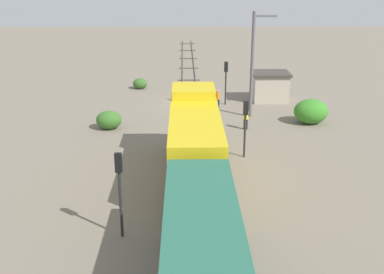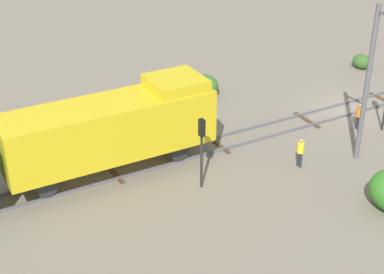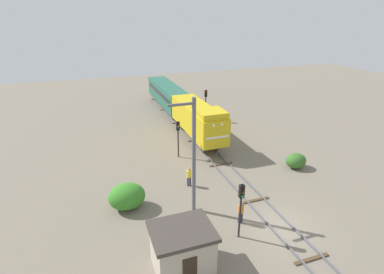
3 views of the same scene
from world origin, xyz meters
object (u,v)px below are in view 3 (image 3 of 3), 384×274
traffic_signal_mid (178,133)px  relay_hut (182,249)px  locomotive (198,118)px  worker_near_track (241,211)px  passenger_car_leading (167,93)px  worker_by_signal (189,175)px  catenary_mast (193,155)px  traffic_signal_near (241,202)px  traffic_signal_far (206,100)px

traffic_signal_mid → relay_hut: (-4.10, -14.08, -1.30)m
locomotive → worker_near_track: (-2.40, -14.89, -1.78)m
passenger_car_leading → worker_by_signal: 22.78m
catenary_mast → relay_hut: catenary_mast is taller
relay_hut → catenary_mast: bearing=64.0°
worker_by_signal → relay_hut: relay_hut is taller
locomotive → catenary_mast: (-5.06, -12.39, 1.84)m
worker_near_track → relay_hut: size_ratio=0.49×
traffic_signal_near → traffic_signal_mid: bearing=90.9°
locomotive → traffic_signal_mid: (-3.40, -3.32, -0.08)m
locomotive → worker_near_track: size_ratio=6.82×
traffic_signal_near → worker_by_signal: 7.45m
passenger_car_leading → traffic_signal_near: size_ratio=3.53×
passenger_car_leading → traffic_signal_near: 29.67m
locomotive → relay_hut: (-7.50, -17.40, -1.38)m
traffic_signal_near → traffic_signal_far: (6.80, 22.74, 0.18)m
passenger_car_leading → worker_near_track: 28.37m
traffic_signal_near → relay_hut: (-4.30, -1.23, -1.38)m
locomotive → traffic_signal_far: locomotive is taller
passenger_car_leading → traffic_signal_far: size_ratio=3.30×
traffic_signal_far → worker_near_track: 22.38m
traffic_signal_far → relay_hut: (-11.10, -23.98, -1.55)m
passenger_car_leading → traffic_signal_far: traffic_signal_far is taller
traffic_signal_near → traffic_signal_mid: (-0.20, 12.84, -0.07)m
passenger_car_leading → traffic_signal_mid: bearing=-101.5°
traffic_signal_mid → worker_near_track: 11.74m
traffic_signal_far → passenger_car_leading: bearing=118.1°
locomotive → catenary_mast: 13.51m
worker_by_signal → passenger_car_leading: bearing=67.8°
passenger_car_leading → locomotive: bearing=-90.0°
relay_hut → traffic_signal_near: bearing=16.0°
locomotive → passenger_car_leading: 13.34m
traffic_signal_mid → worker_by_signal: bearing=-98.0°
worker_near_track → relay_hut: 5.70m
locomotive → traffic_signal_far: (3.60, 6.58, 0.17)m
worker_near_track → catenary_mast: 5.14m
traffic_signal_mid → catenary_mast: catenary_mast is taller
worker_near_track → worker_by_signal: size_ratio=1.00×
traffic_signal_near → worker_near_track: size_ratio=2.33×
worker_near_track → locomotive: bearing=29.5°
passenger_car_leading → worker_near_track: passenger_car_leading is taller
worker_by_signal → locomotive: bearing=53.4°
traffic_signal_near → passenger_car_leading: bearing=83.8°
traffic_signal_mid → worker_near_track: bearing=-85.1°
passenger_car_leading → traffic_signal_near: bearing=-96.2°
catenary_mast → passenger_car_leading: bearing=78.9°
passenger_car_leading → relay_hut: bearing=-103.7°
traffic_signal_near → locomotive: bearing=78.8°
traffic_signal_far → locomotive: bearing=-118.7°
catenary_mast → traffic_signal_near: bearing=-63.8°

